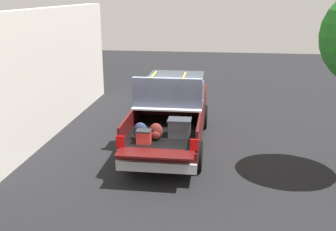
{
  "coord_description": "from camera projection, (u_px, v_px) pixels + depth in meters",
  "views": [
    {
      "loc": [
        -11.41,
        -1.4,
        4.42
      ],
      "look_at": [
        -0.6,
        0.0,
        1.1
      ],
      "focal_mm": 43.35,
      "sensor_mm": 36.0,
      "label": 1
    }
  ],
  "objects": [
    {
      "name": "pickup_truck",
      "position": [
        172.0,
        111.0,
        12.35
      ],
      "size": [
        6.05,
        2.06,
        2.23
      ],
      "color": "#470F0F",
      "rests_on": "ground_plane"
    },
    {
      "name": "building_facade",
      "position": [
        56.0,
        69.0,
        13.35
      ],
      "size": [
        9.6,
        0.36,
        3.97
      ],
      "primitive_type": "cube",
      "color": "silver",
      "rests_on": "ground_plane"
    },
    {
      "name": "ground_plane",
      "position": [
        171.0,
        144.0,
        12.29
      ],
      "size": [
        40.0,
        40.0,
        0.0
      ],
      "primitive_type": "plane",
      "color": "black"
    }
  ]
}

